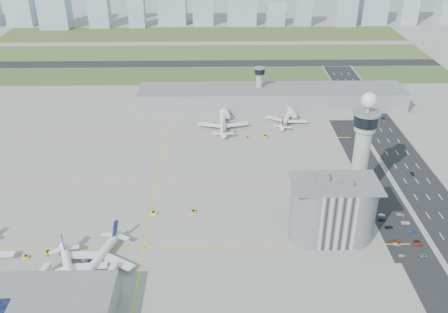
{
  "coord_description": "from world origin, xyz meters",
  "views": [
    {
      "loc": [
        -4.82,
        -223.44,
        152.44
      ],
      "look_at": [
        0.0,
        35.0,
        15.0
      ],
      "focal_mm": 40.0,
      "sensor_mm": 36.0,
      "label": 1
    }
  ],
  "objects_px": {
    "jet_bridge_near_2": "(104,288)",
    "tug_0": "(26,257)",
    "tug_4": "(247,138)",
    "car_lot_4": "(382,220)",
    "tug_3": "(193,212)",
    "car_lot_5": "(382,215)",
    "admin_building": "(333,210)",
    "airplane_far_a": "(223,119)",
    "car_lot_3": "(389,227)",
    "jet_bridge_near_1": "(34,289)",
    "car_lot_11": "(400,215)",
    "car_hw_4": "(347,91)",
    "tug_2": "(153,213)",
    "car_lot_8": "(417,241)",
    "car_lot_9": "(412,232)",
    "tug_1": "(48,253)",
    "car_lot_6": "(424,256)",
    "control_tower": "(362,146)",
    "car_lot_2": "(396,241)",
    "car_hw_2": "(384,119)",
    "car_lot_7": "(418,244)",
    "tug_5": "(265,136)",
    "jet_bridge_far_0": "(224,111)",
    "secondary_tower": "(259,84)",
    "jet_bridge_far_1": "(289,111)",
    "car_lot_0": "(402,255)",
    "airplane_near_c": "(97,255)",
    "car_hw_1": "(412,173)",
    "airplane_far_b": "(287,116)",
    "airplane_near_b": "(68,268)"
  },
  "relations": [
    {
      "from": "car_lot_9",
      "to": "car_lot_5",
      "type": "bearing_deg",
      "value": 42.24
    },
    {
      "from": "car_lot_2",
      "to": "car_lot_8",
      "type": "height_order",
      "value": "car_lot_2"
    },
    {
      "from": "tug_3",
      "to": "car_hw_2",
      "type": "height_order",
      "value": "tug_3"
    },
    {
      "from": "admin_building",
      "to": "car_lot_5",
      "type": "xyz_separation_m",
      "value": [
        31.21,
        16.13,
        -14.72
      ]
    },
    {
      "from": "tug_1",
      "to": "car_lot_4",
      "type": "height_order",
      "value": "tug_1"
    },
    {
      "from": "jet_bridge_far_1",
      "to": "tug_1",
      "type": "relative_size",
      "value": 4.05
    },
    {
      "from": "jet_bridge_far_0",
      "to": "tug_2",
      "type": "distance_m",
      "value": 140.01
    },
    {
      "from": "jet_bridge_near_1",
      "to": "jet_bridge_far_0",
      "type": "distance_m",
      "value": 210.89
    },
    {
      "from": "admin_building",
      "to": "car_hw_4",
      "type": "bearing_deg",
      "value": 74.33
    },
    {
      "from": "airplane_near_c",
      "to": "tug_1",
      "type": "height_order",
      "value": "airplane_near_c"
    },
    {
      "from": "car_lot_7",
      "to": "car_lot_0",
      "type": "bearing_deg",
      "value": 125.86
    },
    {
      "from": "car_lot_5",
      "to": "car_lot_9",
      "type": "height_order",
      "value": "car_lot_5"
    },
    {
      "from": "control_tower",
      "to": "car_lot_4",
      "type": "height_order",
      "value": "control_tower"
    },
    {
      "from": "jet_bridge_near_1",
      "to": "car_lot_11",
      "type": "bearing_deg",
      "value": -62.56
    },
    {
      "from": "control_tower",
      "to": "jet_bridge_near_1",
      "type": "bearing_deg",
      "value": -156.0
    },
    {
      "from": "airplane_far_b",
      "to": "car_hw_1",
      "type": "xyz_separation_m",
      "value": [
        66.74,
        -79.55,
        -4.6
      ]
    },
    {
      "from": "secondary_tower",
      "to": "tug_5",
      "type": "relative_size",
      "value": 9.33
    },
    {
      "from": "car_lot_6",
      "to": "car_lot_11",
      "type": "bearing_deg",
      "value": -8.44
    },
    {
      "from": "car_lot_7",
      "to": "car_lot_9",
      "type": "height_order",
      "value": "car_lot_7"
    },
    {
      "from": "control_tower",
      "to": "jet_bridge_far_0",
      "type": "distance_m",
      "value": 145.99
    },
    {
      "from": "tug_4",
      "to": "car_lot_2",
      "type": "height_order",
      "value": "tug_4"
    },
    {
      "from": "admin_building",
      "to": "tug_0",
      "type": "height_order",
      "value": "admin_building"
    },
    {
      "from": "car_lot_8",
      "to": "car_lot_9",
      "type": "distance_m",
      "value": 7.52
    },
    {
      "from": "tug_4",
      "to": "car_lot_9",
      "type": "distance_m",
      "value": 133.93
    },
    {
      "from": "tug_3",
      "to": "car_lot_5",
      "type": "xyz_separation_m",
      "value": [
        100.47,
        -4.71,
        -0.31
      ]
    },
    {
      "from": "tug_1",
      "to": "car_lot_6",
      "type": "distance_m",
      "value": 178.1
    },
    {
      "from": "control_tower",
      "to": "tug_2",
      "type": "xyz_separation_m",
      "value": [
        -110.43,
        -10.03,
        -34.11
      ]
    },
    {
      "from": "jet_bridge_far_1",
      "to": "control_tower",
      "type": "bearing_deg",
      "value": -0.84
    },
    {
      "from": "tug_4",
      "to": "car_lot_7",
      "type": "height_order",
      "value": "tug_4"
    },
    {
      "from": "tug_2",
      "to": "car_lot_6",
      "type": "xyz_separation_m",
      "value": [
        131.55,
        -37.38,
        -0.34
      ]
    },
    {
      "from": "jet_bridge_near_1",
      "to": "tug_4",
      "type": "relative_size",
      "value": 4.84
    },
    {
      "from": "jet_bridge_near_1",
      "to": "secondary_tower",
      "type": "bearing_deg",
      "value": -18.17
    },
    {
      "from": "jet_bridge_near_2",
      "to": "tug_0",
      "type": "xyz_separation_m",
      "value": [
        -41.63,
        24.08,
        -2.06
      ]
    },
    {
      "from": "tug_3",
      "to": "car_lot_2",
      "type": "xyz_separation_m",
      "value": [
        100.5,
        -27.28,
        -0.24
      ]
    },
    {
      "from": "jet_bridge_near_2",
      "to": "tug_4",
      "type": "distance_m",
      "value": 165.51
    },
    {
      "from": "tug_5",
      "to": "car_lot_4",
      "type": "height_order",
      "value": "tug_5"
    },
    {
      "from": "tug_4",
      "to": "car_lot_11",
      "type": "height_order",
      "value": "tug_4"
    },
    {
      "from": "jet_bridge_near_1",
      "to": "car_lot_3",
      "type": "relative_size",
      "value": 3.28
    },
    {
      "from": "tug_4",
      "to": "car_lot_4",
      "type": "relative_size",
      "value": 0.78
    },
    {
      "from": "admin_building",
      "to": "car_lot_3",
      "type": "bearing_deg",
      "value": 9.8
    },
    {
      "from": "airplane_far_a",
      "to": "car_hw_2",
      "type": "bearing_deg",
      "value": -84.55
    },
    {
      "from": "airplane_near_c",
      "to": "car_hw_1",
      "type": "xyz_separation_m",
      "value": [
        174.36,
        80.62,
        -5.25
      ]
    },
    {
      "from": "admin_building",
      "to": "airplane_far_a",
      "type": "distance_m",
      "value": 141.07
    },
    {
      "from": "airplane_near_b",
      "to": "tug_0",
      "type": "xyz_separation_m",
      "value": [
        -24.32,
        14.39,
        -4.91
      ]
    },
    {
      "from": "car_lot_9",
      "to": "tug_2",
      "type": "bearing_deg",
      "value": 88.12
    },
    {
      "from": "jet_bridge_far_0",
      "to": "jet_bridge_far_1",
      "type": "xyz_separation_m",
      "value": [
        50.0,
        0.0,
        0.0
      ]
    },
    {
      "from": "car_hw_4",
      "to": "tug_2",
      "type": "bearing_deg",
      "value": -134.8
    },
    {
      "from": "airplane_near_c",
      "to": "tug_3",
      "type": "xyz_separation_m",
      "value": [
        42.06,
        41.71,
        -5.01
      ]
    },
    {
      "from": "tug_5",
      "to": "jet_bridge_far_0",
      "type": "bearing_deg",
      "value": -148.17
    },
    {
      "from": "jet_bridge_far_1",
      "to": "airplane_far_b",
      "type": "bearing_deg",
      "value": -24.14
    }
  ]
}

